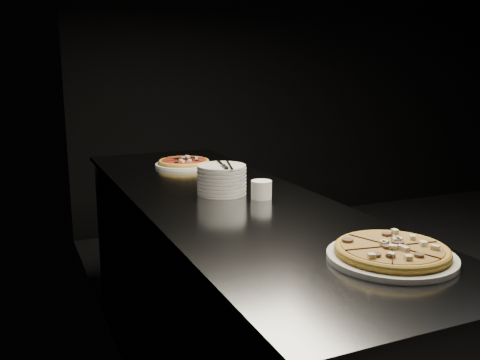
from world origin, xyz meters
name	(u,v)px	position (x,y,z in m)	size (l,w,h in m)	color
wall_left	(132,79)	(-2.50, 0.00, 1.40)	(0.02, 5.00, 2.80)	black
wall_back	(332,70)	(0.00, 2.50, 1.40)	(5.00, 0.02, 2.80)	black
counter	(227,300)	(-2.13, 0.00, 0.46)	(0.74, 2.44, 0.92)	slate
pizza_mushroom	(392,253)	(-1.99, -0.86, 0.94)	(0.36, 0.36, 0.04)	silver
pizza_tomato	(184,163)	(-2.08, 0.72, 0.94)	(0.31, 0.31, 0.04)	silver
plate_stack	(222,179)	(-2.13, 0.06, 0.98)	(0.20, 0.20, 0.12)	silver
cutlery	(225,165)	(-2.12, 0.04, 1.04)	(0.11, 0.21, 0.01)	silver
ramekin	(261,189)	(-2.01, -0.08, 0.96)	(0.08, 0.08, 0.07)	silver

